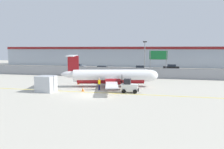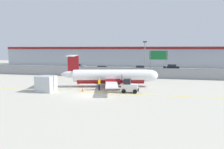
# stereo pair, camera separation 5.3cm
# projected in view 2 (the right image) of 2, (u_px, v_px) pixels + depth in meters

# --- Properties ---
(ground_plane) EXTENTS (140.00, 140.00, 0.01)m
(ground_plane) POSITION_uv_depth(u_px,v_px,m) (92.00, 92.00, 29.75)
(ground_plane) COLOR #B7B2A3
(perimeter_fence) EXTENTS (98.00, 0.10, 2.10)m
(perimeter_fence) POSITION_uv_depth(u_px,v_px,m) (115.00, 72.00, 45.12)
(perimeter_fence) COLOR gray
(perimeter_fence) RESTS_ON ground
(parking_lot_strip) EXTENTS (98.00, 17.00, 0.12)m
(parking_lot_strip) POSITION_uv_depth(u_px,v_px,m) (124.00, 71.00, 56.39)
(parking_lot_strip) COLOR #38383A
(parking_lot_strip) RESTS_ON ground
(background_building) EXTENTS (91.00, 8.10, 6.50)m
(background_building) POSITION_uv_depth(u_px,v_px,m) (133.00, 56.00, 73.93)
(background_building) COLOR #A8B2BC
(background_building) RESTS_ON ground
(commuter_airplane) EXTENTS (15.04, 15.94, 4.92)m
(commuter_airplane) POSITION_uv_depth(u_px,v_px,m) (112.00, 76.00, 34.03)
(commuter_airplane) COLOR white
(commuter_airplane) RESTS_ON ground
(baggage_tug) EXTENTS (2.37, 1.45, 1.88)m
(baggage_tug) POSITION_uv_depth(u_px,v_px,m) (129.00, 86.00, 29.49)
(baggage_tug) COLOR silver
(baggage_tug) RESTS_ON ground
(ground_crew_worker) EXTENTS (0.39, 0.55, 1.70)m
(ground_crew_worker) POSITION_uv_depth(u_px,v_px,m) (99.00, 84.00, 31.30)
(ground_crew_worker) COLOR #191E4C
(ground_crew_worker) RESTS_ON ground
(cargo_container) EXTENTS (2.54, 2.17, 2.20)m
(cargo_container) POSITION_uv_depth(u_px,v_px,m) (46.00, 84.00, 30.15)
(cargo_container) COLOR #B7BCC1
(cargo_container) RESTS_ON ground
(traffic_cone_near_left) EXTENTS (0.36, 0.36, 0.64)m
(traffic_cone_near_left) POSITION_uv_depth(u_px,v_px,m) (79.00, 82.00, 36.41)
(traffic_cone_near_left) COLOR orange
(traffic_cone_near_left) RESTS_ON ground
(traffic_cone_near_right) EXTENTS (0.36, 0.36, 0.64)m
(traffic_cone_near_right) POSITION_uv_depth(u_px,v_px,m) (116.00, 84.00, 35.18)
(traffic_cone_near_right) COLOR orange
(traffic_cone_near_right) RESTS_ON ground
(traffic_cone_far_left) EXTENTS (0.36, 0.36, 0.64)m
(traffic_cone_far_left) POSITION_uv_depth(u_px,v_px,m) (83.00, 89.00, 30.57)
(traffic_cone_far_left) COLOR orange
(traffic_cone_far_left) RESTS_ON ground
(parked_car_0) EXTENTS (4.28, 2.17, 1.58)m
(parked_car_0) POSITION_uv_depth(u_px,v_px,m) (78.00, 67.00, 60.63)
(parked_car_0) COLOR gray
(parked_car_0) RESTS_ON parking_lot_strip
(parked_car_1) EXTENTS (4.23, 2.06, 1.58)m
(parked_car_1) POSITION_uv_depth(u_px,v_px,m) (103.00, 69.00, 54.17)
(parked_car_1) COLOR #B28C19
(parked_car_1) RESTS_ON parking_lot_strip
(parked_car_2) EXTENTS (4.37, 2.37, 1.58)m
(parked_car_2) POSITION_uv_depth(u_px,v_px,m) (140.00, 69.00, 54.83)
(parked_car_2) COLOR silver
(parked_car_2) RESTS_ON parking_lot_strip
(parked_car_3) EXTENTS (4.22, 2.05, 1.58)m
(parked_car_3) POSITION_uv_depth(u_px,v_px,m) (171.00, 67.00, 58.83)
(parked_car_3) COLOR black
(parked_car_3) RESTS_ON parking_lot_strip
(apron_light_pole) EXTENTS (0.70, 0.30, 7.27)m
(apron_light_pole) POSITION_uv_depth(u_px,v_px,m) (145.00, 58.00, 39.91)
(apron_light_pole) COLOR slate
(apron_light_pole) RESTS_ON ground
(highway_sign) EXTENTS (3.60, 0.14, 5.50)m
(highway_sign) POSITION_uv_depth(u_px,v_px,m) (158.00, 57.00, 44.50)
(highway_sign) COLOR slate
(highway_sign) RESTS_ON ground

